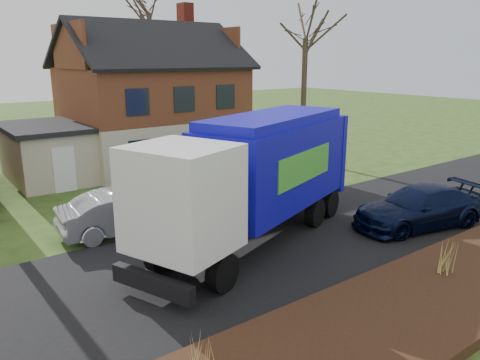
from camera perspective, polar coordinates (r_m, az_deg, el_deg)
ground at (r=16.25m, az=5.87°, el=-7.37°), size 120.00×120.00×0.00m
road at (r=16.25m, az=5.87°, el=-7.34°), size 80.00×7.00×0.02m
mulch_verge at (r=13.18m, az=22.07°, el=-13.25°), size 80.00×3.50×0.30m
main_house at (r=27.63m, az=-11.64°, el=10.16°), size 12.95×8.95×9.26m
garbage_truck at (r=15.47m, az=2.13°, el=1.04°), size 10.16×5.86×4.22m
silver_sedan at (r=17.15m, az=-13.64°, el=-3.76°), size 4.84×2.06×1.55m
navy_wagon at (r=18.47m, az=21.00°, el=-3.09°), size 5.52×3.24×1.50m
tree_front_east at (r=28.42m, az=8.08°, el=19.08°), size 3.68×3.68×10.22m
grass_clump_west at (r=9.30m, az=-4.77°, el=-20.54°), size 0.33×0.27×0.87m
grass_clump_mid at (r=14.14m, az=23.98°, el=-8.62°), size 0.35×0.29×0.99m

